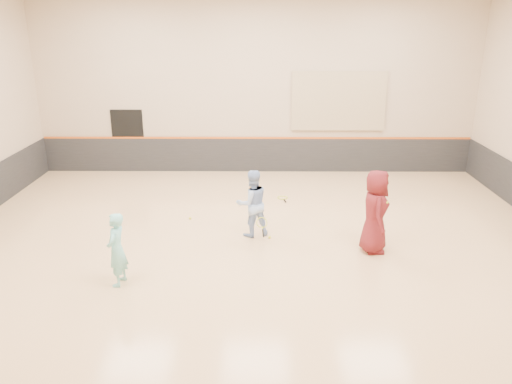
{
  "coord_description": "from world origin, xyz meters",
  "views": [
    {
      "loc": [
        0.11,
        -11.1,
        5.15
      ],
      "look_at": [
        0.02,
        0.4,
        1.15
      ],
      "focal_mm": 35.0,
      "sensor_mm": 36.0,
      "label": 1
    }
  ],
  "objects_px": {
    "girl": "(117,250)",
    "young_man": "(375,211)",
    "spare_racket": "(283,197)",
    "instructor": "(252,203)"
  },
  "relations": [
    {
      "from": "instructor",
      "to": "young_man",
      "type": "bearing_deg",
      "value": 141.67
    },
    {
      "from": "girl",
      "to": "instructor",
      "type": "xyz_separation_m",
      "value": [
        2.69,
        2.48,
        0.08
      ]
    },
    {
      "from": "instructor",
      "to": "spare_racket",
      "type": "height_order",
      "value": "instructor"
    },
    {
      "from": "girl",
      "to": "young_man",
      "type": "height_order",
      "value": "young_man"
    },
    {
      "from": "girl",
      "to": "instructor",
      "type": "height_order",
      "value": "instructor"
    },
    {
      "from": "girl",
      "to": "young_man",
      "type": "xyz_separation_m",
      "value": [
        5.51,
        1.6,
        0.21
      ]
    },
    {
      "from": "spare_racket",
      "to": "instructor",
      "type": "bearing_deg",
      "value": -107.88
    },
    {
      "from": "young_man",
      "to": "girl",
      "type": "bearing_deg",
      "value": 108.12
    },
    {
      "from": "girl",
      "to": "spare_racket",
      "type": "xyz_separation_m",
      "value": [
        3.57,
        5.21,
        -0.74
      ]
    },
    {
      "from": "girl",
      "to": "spare_racket",
      "type": "relative_size",
      "value": 2.14
    }
  ]
}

